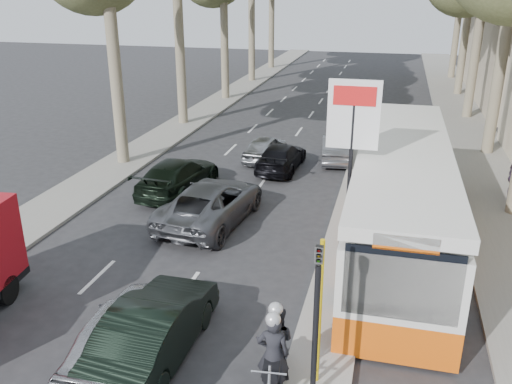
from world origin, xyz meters
TOP-DOWN VIEW (x-y plane):
  - ground at (0.00, 0.00)m, footprint 120.00×120.00m
  - sidewalk_right at (8.60, 25.00)m, footprint 3.20×70.00m
  - median_left at (-8.00, 28.00)m, footprint 2.40×64.00m
  - traffic_island at (3.25, 11.00)m, footprint 1.50×26.00m
  - billboard at (3.25, 5.00)m, footprint 1.50×12.10m
  - traffic_light_island at (3.25, -1.50)m, footprint 0.16×0.41m
  - silver_hatchback at (-1.10, -1.14)m, footprint 2.02×4.47m
  - dark_hatchback at (-0.50, -0.88)m, footprint 1.60×4.56m
  - queue_car_a at (-1.70, 6.61)m, footprint 3.02×5.59m
  - queue_car_b at (-0.50, 13.00)m, footprint 1.88×4.28m
  - queue_car_c at (-1.56, 14.25)m, footprint 1.74×3.72m
  - queue_car_d at (1.80, 15.00)m, footprint 1.81×3.94m
  - queue_car_e at (-4.00, 9.12)m, footprint 2.38×5.02m
  - city_bus at (4.80, 6.44)m, footprint 2.93×12.89m
  - motorcycle at (2.37, -1.25)m, footprint 0.93×2.38m

SIDE VIEW (x-z plane):
  - ground at x=0.00m, z-range 0.00..0.00m
  - sidewalk_right at x=8.60m, z-range 0.00..0.12m
  - median_left at x=-8.00m, z-range 0.00..0.12m
  - traffic_island at x=3.25m, z-range 0.00..0.16m
  - queue_car_b at x=-0.50m, z-range 0.00..1.22m
  - queue_car_c at x=-1.56m, z-range 0.00..1.23m
  - queue_car_d at x=1.80m, z-range 0.00..1.25m
  - queue_car_e at x=-4.00m, z-range 0.00..1.41m
  - queue_car_a at x=-1.70m, z-range 0.00..1.49m
  - silver_hatchback at x=-1.10m, z-range 0.00..1.49m
  - dark_hatchback at x=-0.50m, z-range 0.00..1.50m
  - motorcycle at x=2.37m, z-range -0.09..1.94m
  - city_bus at x=4.80m, z-range 0.09..3.48m
  - traffic_light_island at x=3.25m, z-range 0.69..4.29m
  - billboard at x=3.25m, z-range 0.90..6.50m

